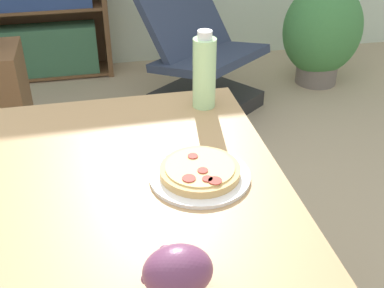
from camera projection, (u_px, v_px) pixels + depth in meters
dining_table at (9, 227)px, 1.17m from camera, size 1.36×0.94×0.76m
pizza_on_plate at (200, 173)px, 1.18m from camera, size 0.25×0.25×0.04m
grape_bunch at (177, 271)px, 0.86m from camera, size 0.13×0.11×0.10m
drink_bottle at (204, 72)px, 1.46m from camera, size 0.07×0.07×0.24m
lounge_chair_far at (199, 64)px, 3.03m from camera, size 0.87×0.96×0.88m
potted_plant_floor at (322, 33)px, 3.29m from camera, size 0.55×0.47×0.70m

